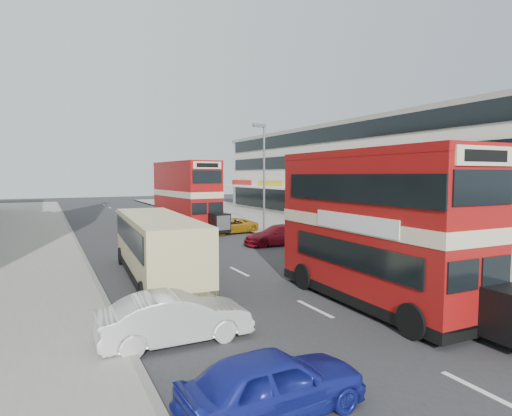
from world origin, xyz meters
TOP-DOWN VIEW (x-y plane):
  - ground at (0.00, 0.00)m, footprint 160.00×160.00m
  - road_surface at (0.00, 20.00)m, footprint 12.00×90.00m
  - pavement_right at (12.00, 20.00)m, footprint 12.00×90.00m
  - kerb_left at (-6.10, 20.00)m, footprint 0.20×90.00m
  - kerb_right at (6.10, 20.00)m, footprint 0.20×90.00m
  - commercial_row at (19.95, 22.00)m, footprint 9.90×46.20m
  - street_lamp at (6.52, 18.00)m, footprint 1.00×0.20m
  - bus_main at (2.18, 1.58)m, footprint 2.77×9.29m
  - bus_second at (2.50, 23.79)m, footprint 3.37×9.74m
  - coach at (-3.63, 8.41)m, footprint 2.95×9.55m
  - car_left_near at (-4.22, -2.73)m, footprint 3.69×1.62m
  - car_left_front at (-4.88, 1.39)m, footprint 4.04×1.47m
  - car_right_a at (5.25, 13.57)m, footprint 4.53×2.13m
  - car_right_b at (4.70, 19.76)m, footprint 4.24×2.23m
  - car_right_c at (4.50, 32.38)m, footprint 3.73×1.72m
  - pedestrian_near at (7.31, 14.26)m, footprint 0.69×0.55m
  - cyclist at (3.79, 20.40)m, footprint 0.74×1.77m

SIDE VIEW (x-z plane):
  - ground at x=0.00m, z-range 0.00..0.00m
  - road_surface at x=0.00m, z-range 0.00..0.01m
  - pavement_right at x=12.00m, z-range 0.00..0.15m
  - kerb_left at x=-6.10m, z-range -0.01..0.15m
  - kerb_right at x=6.10m, z-range -0.01..0.15m
  - car_right_b at x=4.70m, z-range 0.00..1.14m
  - car_left_near at x=-4.22m, z-range 0.00..1.24m
  - car_right_c at x=4.50m, z-range 0.00..1.24m
  - car_right_a at x=5.25m, z-range 0.00..1.28m
  - car_left_front at x=-4.88m, z-range 0.00..1.32m
  - cyclist at x=3.79m, z-range -0.34..1.81m
  - pedestrian_near at x=7.31m, z-range 0.15..1.79m
  - coach at x=-3.63m, z-range 0.22..2.72m
  - bus_main at x=2.18m, z-range 0.13..5.22m
  - bus_second at x=2.50m, z-range 0.14..5.47m
  - commercial_row at x=19.95m, z-range 0.05..9.35m
  - street_lamp at x=6.52m, z-range 0.72..8.85m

